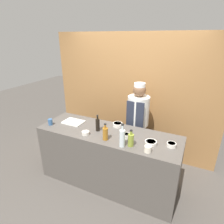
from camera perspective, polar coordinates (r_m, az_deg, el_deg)
ground_plane at (r=3.44m, az=-1.11°, el=-20.12°), size 14.00×14.00×0.00m
cabinet_wall at (r=3.76m, az=6.45°, el=4.72°), size 3.31×0.18×2.40m
counter at (r=3.15m, az=-1.18°, el=-13.73°), size 2.22×0.73×0.94m
sauce_bowl_purple at (r=2.74m, az=4.37°, el=-7.17°), size 0.12×0.12×0.06m
sauce_bowl_green at (r=2.84m, az=-8.07°, el=-6.29°), size 0.11×0.11×0.05m
sauce_bowl_brown at (r=2.65m, az=17.64°, el=-9.49°), size 0.12×0.12×0.05m
sauce_bowl_orange at (r=3.06m, az=1.73°, el=-3.83°), size 0.16×0.16×0.06m
sauce_bowl_red at (r=2.64m, az=11.77°, el=-9.04°), size 0.16×0.16×0.04m
cutting_board at (r=3.27m, az=-11.68°, el=-2.99°), size 0.34×0.24×0.02m
bottle_soy at (r=2.90m, az=-4.40°, el=-3.85°), size 0.06×0.06×0.26m
bottle_oil at (r=2.52m, az=5.76°, el=-8.39°), size 0.08×0.08×0.24m
bottle_amber at (r=2.65m, az=-2.05°, el=-6.53°), size 0.08×0.08×0.25m
bottle_clear at (r=2.49m, az=3.13°, el=-7.81°), size 0.07×0.07×0.33m
cup_cream at (r=2.46m, az=10.88°, el=-11.03°), size 0.09×0.09×0.08m
cup_blue at (r=3.27m, az=-18.29°, el=-2.90°), size 0.07×0.07×0.10m
chef_center at (r=3.40m, az=7.78°, el=-3.44°), size 0.38×0.38×1.60m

